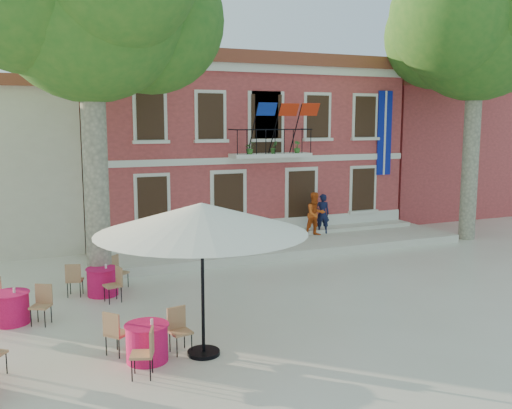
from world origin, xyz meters
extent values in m
plane|color=beige|center=(0.00, 0.00, 0.00)|extent=(90.00, 90.00, 0.00)
cube|color=#C84848|center=(2.00, 10.00, 3.50)|extent=(13.00, 8.00, 7.00)
cube|color=brown|center=(2.00, 10.00, 7.25)|extent=(13.50, 8.50, 0.50)
cube|color=silver|center=(2.00, 6.05, 6.85)|extent=(13.30, 0.35, 0.35)
cube|color=silver|center=(2.00, 5.55, 3.50)|extent=(3.20, 0.90, 0.15)
cube|color=black|center=(2.00, 5.15, 4.50)|extent=(3.20, 0.04, 0.04)
cube|color=#0D1B95|center=(7.60, 5.94, 4.30)|extent=(0.70, 0.05, 3.60)
cube|color=navy|center=(1.10, 4.80, 5.25)|extent=(0.76, 0.27, 0.47)
cube|color=red|center=(2.00, 4.80, 5.25)|extent=(0.76, 0.29, 0.47)
cube|color=red|center=(2.90, 4.80, 5.25)|extent=(0.76, 0.27, 0.47)
imported|color=#26591E|center=(1.00, 5.25, 3.82)|extent=(0.43, 0.37, 0.48)
imported|color=#26591E|center=(2.00, 5.25, 3.82)|extent=(0.26, 0.21, 0.48)
imported|color=#26591E|center=(3.00, 5.25, 3.82)|extent=(0.27, 0.27, 0.48)
cube|color=#C84848|center=(14.00, 11.00, 3.00)|extent=(9.00, 9.00, 6.00)
cube|color=brown|center=(14.00, 11.00, 6.20)|extent=(9.40, 9.40, 0.40)
cube|color=silver|center=(2.00, 4.40, 0.15)|extent=(14.00, 3.40, 0.30)
cylinder|color=#A59E84|center=(-5.15, 1.76, 3.44)|extent=(0.69, 0.69, 6.88)
cylinder|color=#A59E84|center=(9.83, 3.15, 3.63)|extent=(0.65, 0.65, 7.26)
sphere|color=#265B1C|center=(9.83, 3.15, 8.50)|extent=(5.81, 5.81, 5.81)
cylinder|color=black|center=(-3.86, -3.82, 0.04)|extent=(0.68, 0.68, 0.08)
cylinder|color=black|center=(-3.86, -3.82, 1.42)|extent=(0.07, 0.07, 2.83)
cone|color=white|center=(-3.86, -3.82, 2.89)|extent=(4.31, 4.31, 0.62)
imported|color=#101536|center=(4.15, 5.19, 1.11)|extent=(0.67, 0.53, 1.61)
imported|color=#D95419|center=(3.67, 4.90, 1.17)|extent=(0.85, 0.66, 1.73)
cylinder|color=#E2155B|center=(-7.52, -0.25, 0.38)|extent=(0.84, 0.84, 0.75)
cylinder|color=#E2155B|center=(-7.52, -0.25, 0.76)|extent=(0.90, 0.90, 0.02)
cube|color=tan|center=(-6.87, -0.61, 0.47)|extent=(0.57, 0.57, 0.95)
cube|color=tan|center=(-7.54, 0.50, 0.47)|extent=(0.43, 0.43, 0.95)
cylinder|color=#E2155B|center=(-5.00, -3.67, 0.38)|extent=(0.84, 0.84, 0.75)
cylinder|color=#E2155B|center=(-5.00, -3.67, 0.76)|extent=(0.90, 0.90, 0.02)
cube|color=tan|center=(-4.26, -3.54, 0.47)|extent=(0.49, 0.49, 0.95)
cube|color=tan|center=(-5.49, -3.10, 0.47)|extent=(0.59, 0.59, 0.95)
cube|color=tan|center=(-5.26, -4.38, 0.47)|extent=(0.54, 0.54, 0.95)
cylinder|color=#E2155B|center=(-5.16, 1.20, 0.38)|extent=(0.84, 0.84, 0.75)
cylinder|color=#E2155B|center=(-5.16, 1.20, 0.76)|extent=(0.90, 0.90, 0.02)
cube|color=tan|center=(-5.88, 1.43, 0.47)|extent=(0.53, 0.53, 0.95)
cube|color=tan|center=(-5.00, 0.47, 0.47)|extent=(0.50, 0.50, 0.95)
cube|color=tan|center=(-4.61, 1.70, 0.47)|extent=(0.59, 0.59, 0.95)
camera|label=1|loc=(-7.33, -14.63, 4.82)|focal=40.00mm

